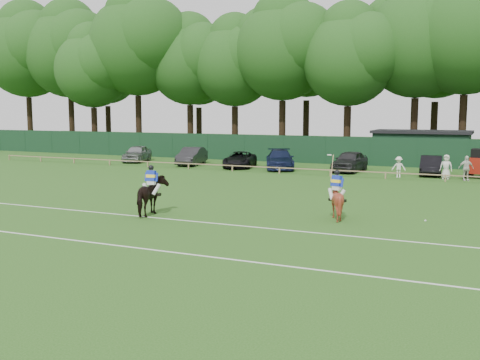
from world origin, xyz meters
The scene contains 21 objects.
ground centered at (0.00, 0.00, 0.00)m, with size 160.00×160.00×0.00m, color #1E4C14.
horse_dark centered at (-2.39, -0.53, 0.91)m, with size 0.98×2.15×1.82m, color black.
horse_chestnut centered at (5.61, 2.19, 0.83)m, with size 1.33×1.50×1.65m, color maroon.
sedan_silver centered at (-18.65, 21.69, 0.78)m, with size 1.84×4.59×1.56m, color #939597.
sedan_grey centered at (-12.50, 21.21, 0.78)m, with size 1.64×4.71×1.55m, color #2B2B2D.
suv_black centered at (-7.66, 20.88, 0.67)m, with size 2.23×4.83×1.34m, color black.
sedan_navy centered at (-4.16, 21.17, 0.79)m, with size 2.21×5.43×1.58m, color #131C3E.
hatch_grey centered at (1.55, 21.62, 0.83)m, with size 1.95×4.85×1.65m, color #2C2B2E.
estate_black centered at (7.67, 21.83, 0.72)m, with size 1.52×4.37×1.44m, color black.
spectator_left centered at (5.70, 19.27, 0.76)m, with size 0.98×0.56×1.51m, color silver.
spectator_mid centered at (10.22, 19.25, 0.87)m, with size 1.02×0.42×1.73m, color silver.
spectator_right centered at (8.89, 19.59, 0.87)m, with size 0.85×0.55×1.74m, color silver.
rider_dark centered at (-2.38, -0.54, 1.70)m, with size 0.93×0.46×1.41m.
rider_chestnut centered at (5.61, 2.18, 1.57)m, with size 0.92×0.73×2.05m.
polo_ball centered at (9.35, 3.17, 0.04)m, with size 0.09×0.09×0.09m, color silver.
pitch_lines centered at (0.00, -3.50, 0.01)m, with size 60.00×5.10×0.01m.
pitch_rail centered at (0.00, 18.00, 0.45)m, with size 62.10×0.10×0.50m.
perimeter_fence centered at (0.00, 27.00, 1.25)m, with size 92.08×0.08×2.50m.
utility_shed centered at (6.00, 30.00, 1.54)m, with size 8.40×4.40×3.04m.
tree_row centered at (2.00, 35.00, 0.00)m, with size 96.00×12.00×21.00m, color #26561C, non-canonical shape.
tractor centered at (11.02, 21.36, 1.00)m, with size 1.94×2.68×2.11m.
Camera 1 is at (11.96, -22.15, 4.87)m, focal length 42.00 mm.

